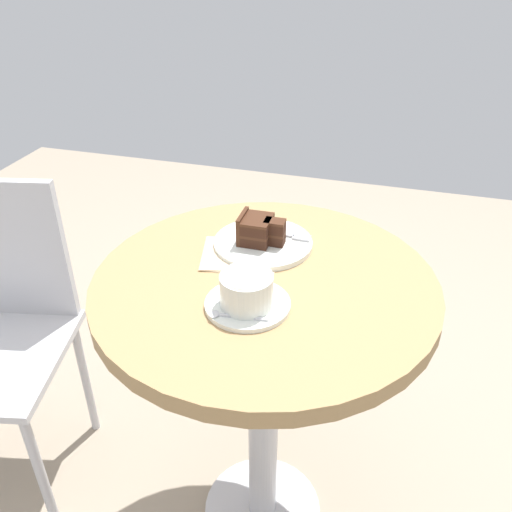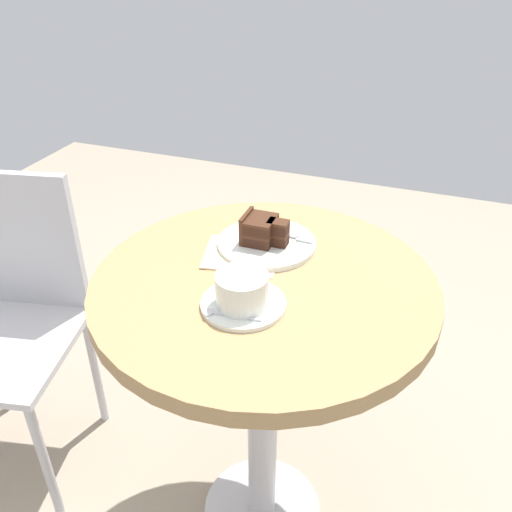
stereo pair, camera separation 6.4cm
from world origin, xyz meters
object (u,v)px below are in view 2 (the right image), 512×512
saucer (243,304)px  cake_plate (267,243)px  cake_slice (262,230)px  cafe_chair (7,304)px  coffee_cup (242,289)px  fork (289,236)px  teaspoon (224,314)px  napkin (242,254)px

saucer → cake_plate: bearing=8.0°
cake_slice → cafe_chair: cafe_chair is taller
coffee_cup → saucer: bearing=3.5°
saucer → fork: bearing=-1.9°
cake_plate → saucer: bearing=-172.0°
teaspoon → cake_slice: 0.26m
cake_plate → fork: 0.05m
coffee_cup → cake_plate: 0.22m
saucer → coffee_cup: 0.04m
cake_slice → napkin: 0.07m
coffee_cup → fork: coffee_cup is taller
saucer → cake_slice: 0.21m
coffee_cup → cafe_chair: 0.77m
cake_plate → cake_slice: (-0.01, 0.01, 0.03)m
saucer → teaspoon: teaspoon is taller
teaspoon → fork: 0.30m
teaspoon → napkin: size_ratio=0.57×
cake_plate → cafe_chair: 0.73m
saucer → coffee_cup: size_ratio=1.21×
fork → coffee_cup: bearing=-89.7°
teaspoon → cake_plate: size_ratio=0.49×
coffee_cup → cake_plate: bearing=7.9°
napkin → cafe_chair: 0.69m
cafe_chair → cake_plate: bearing=-3.6°
fork → cafe_chair: 0.78m
napkin → teaspoon: bearing=-166.9°
saucer → cafe_chair: cafe_chair is taller
saucer → cake_plate: (0.21, 0.03, 0.00)m
coffee_cup → napkin: 0.18m
teaspoon → cake_plate: teaspoon is taller
fork → cake_slice: bearing=-139.4°
coffee_cup → fork: 0.25m
cake_plate → napkin: 0.06m
saucer → fork: fork is taller
cake_slice → fork: (0.04, -0.05, -0.03)m
saucer → teaspoon: 0.05m
saucer → cafe_chair: size_ratio=0.19×
napkin → cafe_chair: bearing=94.9°
coffee_cup → teaspoon: (-0.04, 0.02, -0.03)m
coffee_cup → teaspoon: 0.06m
coffee_cup → teaspoon: bearing=158.2°
teaspoon → cafe_chair: bearing=-19.3°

